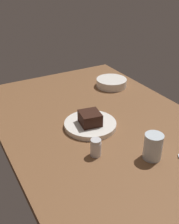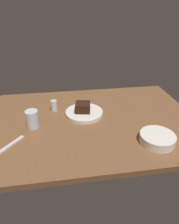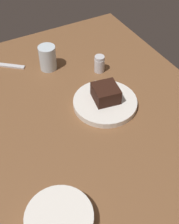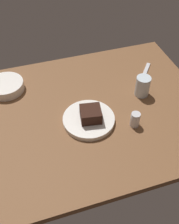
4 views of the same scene
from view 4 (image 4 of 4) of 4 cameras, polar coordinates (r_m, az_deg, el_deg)
The scene contains 7 objects.
dining_table at distance 120.27cm, azimuth -2.90°, elevation -0.82°, with size 120.00×84.00×3.00cm, color brown.
dessert_plate at distance 115.18cm, azimuth -0.17°, elevation -1.60°, with size 22.11×22.11×2.12cm, color white.
chocolate_cake_slice at distance 112.28cm, azimuth 0.25°, elevation -0.45°, with size 8.55×8.24×5.23cm, color black.
salt_shaker at distance 113.71cm, azimuth 9.58°, elevation -1.58°, with size 4.01×4.01×6.73cm.
water_glass at distance 127.27cm, azimuth 11.12°, elevation 5.37°, with size 6.65×6.65×9.72cm, color silver.
side_bowl at distance 135.01cm, azimuth -17.19°, elevation 5.22°, with size 16.86×16.86×4.28cm, color white.
dessert_spoon at distance 143.48cm, azimuth 11.69°, elevation 8.31°, with size 15.00×1.80×0.70cm, color silver.
Camera 4 is at (-18.99, -79.77, 89.48)cm, focal length 43.41 mm.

